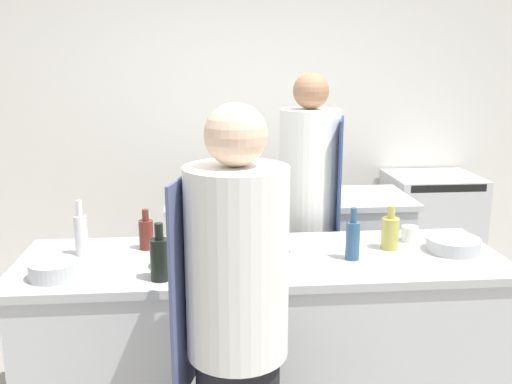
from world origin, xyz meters
TOP-DOWN VIEW (x-y plane):
  - wall_back at (0.00, 2.13)m, footprint 8.00×0.06m
  - prep_counter at (0.00, 0.00)m, footprint 2.41×0.77m
  - pass_counter at (0.31, 1.22)m, footprint 1.73×0.66m
  - oven_range at (1.60, 1.77)m, footprint 0.71×0.62m
  - chef_at_prep_near at (-0.17, -0.72)m, footprint 0.43×0.42m
  - chef_at_stove at (0.36, 0.69)m, footprint 0.41×0.40m
  - bottle_olive_oil at (0.44, -0.07)m, footprint 0.07×0.07m
  - bottle_vinegar at (-0.59, 0.18)m, footprint 0.07×0.07m
  - bottle_wine at (-0.22, 0.11)m, footprint 0.08×0.08m
  - bottle_cooking_oil at (0.67, 0.07)m, footprint 0.09×0.09m
  - bottle_sauce at (-0.90, 0.11)m, footprint 0.06×0.06m
  - bottle_water at (-0.48, -0.25)m, footprint 0.09×0.09m
  - bowl_mixing_large at (-0.43, -0.09)m, footprint 0.18×0.18m
  - bowl_prep_small at (0.98, -0.00)m, footprint 0.27×0.27m
  - bowl_ceramic_blue at (-0.96, -0.19)m, footprint 0.22×0.22m
  - cup at (0.82, 0.18)m, footprint 0.09×0.09m
  - cutting_board at (0.31, 0.17)m, footprint 0.32×0.26m
  - stockpot at (0.30, 1.24)m, footprint 0.23×0.23m

SIDE VIEW (x-z plane):
  - prep_counter at x=0.00m, z-range 0.00..0.91m
  - pass_counter at x=0.31m, z-range 0.00..0.91m
  - oven_range at x=1.60m, z-range 0.00..0.93m
  - chef_at_prep_near at x=-0.17m, z-range 0.00..1.73m
  - chef_at_stove at x=0.36m, z-range 0.00..1.79m
  - cutting_board at x=0.31m, z-range 0.91..0.92m
  - bowl_prep_small at x=0.98m, z-range 0.91..0.98m
  - bowl_ceramic_blue at x=-0.96m, z-range 0.91..0.99m
  - cup at x=0.82m, z-range 0.91..0.99m
  - bowl_mixing_large at x=-0.43m, z-range 0.91..1.00m
  - bottle_vinegar at x=-0.59m, z-range 0.89..1.10m
  - bottle_cooking_oil at x=0.67m, z-range 0.89..1.11m
  - bottle_wine at x=-0.22m, z-range 0.88..1.13m
  - bottle_olive_oil at x=0.44m, z-range 0.88..1.14m
  - bottle_water at x=-0.48m, z-range 0.88..1.14m
  - stockpot at x=0.30m, z-range 0.91..1.13m
  - bottle_sauce at x=-0.90m, z-range 0.88..1.16m
  - wall_back at x=0.00m, z-range 0.00..2.80m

